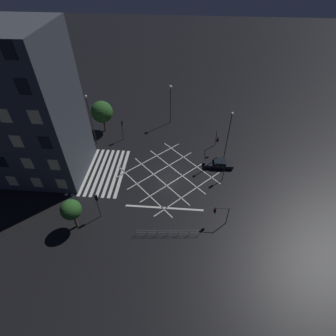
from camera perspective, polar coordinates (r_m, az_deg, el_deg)
ground_plane at (r=41.30m, az=0.00°, el=-1.54°), size 200.00×200.00×0.00m
road_markings at (r=42.28m, az=-10.87°, el=-1.21°), size 16.38×22.97×0.01m
traffic_light_sw_cross at (r=47.52m, az=-9.90°, el=8.98°), size 0.36×0.39×4.03m
traffic_light_median_north at (r=39.67m, az=12.06°, el=-0.06°), size 0.36×0.39×3.47m
traffic_light_se_main at (r=34.95m, az=-15.16°, el=-7.01°), size 0.39×0.36×4.20m
traffic_light_ne_cross at (r=34.19m, az=11.24°, el=-9.36°), size 0.36×1.96×3.21m
traffic_light_nw_main at (r=45.31m, az=10.64°, el=6.42°), size 2.44×0.36×3.42m
street_lamp_east at (r=45.95m, az=-16.57°, el=10.88°), size 0.40×0.40×9.50m
street_lamp_west at (r=41.57m, az=13.18°, el=8.24°), size 0.47×0.47×8.98m
street_lamp_far at (r=49.97m, az=0.52°, el=15.75°), size 0.62×0.62×7.87m
street_tree_near at (r=34.48m, az=-20.37°, el=-8.53°), size 2.58×2.58×4.73m
street_tree_far at (r=50.05m, az=-14.19°, el=11.75°), size 3.93×3.93×6.02m
waiting_car at (r=43.21m, az=11.04°, el=0.97°), size 1.73×4.57×1.23m
pedestrian_railing at (r=33.82m, az=-0.00°, el=-13.75°), size 0.69×8.08×1.05m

